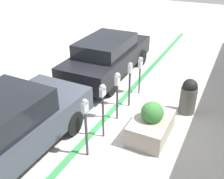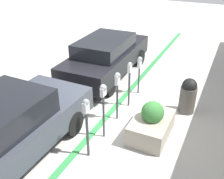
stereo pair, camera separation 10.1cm
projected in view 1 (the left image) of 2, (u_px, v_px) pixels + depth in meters
ground_plane at (110, 117)px, 7.76m from camera, size 40.00×40.00×0.00m
curb_strip at (107, 116)px, 7.78m from camera, size 19.00×0.16×0.04m
parking_meter_nearest at (85, 117)px, 5.83m from camera, size 0.17×0.15×1.57m
parking_meter_second at (103, 98)px, 6.43m from camera, size 0.19×0.16×1.55m
parking_meter_middle at (117, 86)px, 7.19m from camera, size 0.18×0.15×1.48m
parking_meter_fourth at (130, 77)px, 7.86m from camera, size 0.15×0.13×1.48m
parking_meter_farthest at (140, 66)px, 8.56m from camera, size 0.19×0.17×1.33m
planter_box at (151, 124)px, 6.81m from camera, size 1.42×0.92×1.03m
parked_car_front at (0, 131)px, 5.84m from camera, size 4.82×1.98×1.59m
parked_car_middle at (108, 56)px, 10.01m from camera, size 4.77×1.91×1.51m
trash_bin at (188, 96)px, 7.75m from camera, size 0.49×0.49×1.11m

